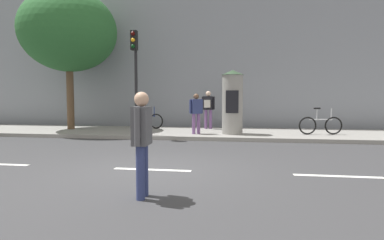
# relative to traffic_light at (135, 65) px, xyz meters

# --- Properties ---
(ground_plane) EXTENTS (80.00, 80.00, 0.00)m
(ground_plane) POSITION_rel_traffic_light_xyz_m (2.16, -5.24, -2.91)
(ground_plane) COLOR #38383A
(sidewalk_curb) EXTENTS (36.00, 4.00, 0.15)m
(sidewalk_curb) POSITION_rel_traffic_light_xyz_m (2.16, 1.76, -2.84)
(sidewalk_curb) COLOR gray
(sidewalk_curb) RESTS_ON ground_plane
(lane_markings) EXTENTS (25.80, 0.16, 0.01)m
(lane_markings) POSITION_rel_traffic_light_xyz_m (2.16, -5.24, -2.91)
(lane_markings) COLOR silver
(lane_markings) RESTS_ON ground_plane
(building_backdrop) EXTENTS (36.00, 5.00, 9.75)m
(building_backdrop) POSITION_rel_traffic_light_xyz_m (2.16, 6.76, 1.96)
(building_backdrop) COLOR gray
(building_backdrop) RESTS_ON ground_plane
(traffic_light) EXTENTS (0.24, 0.45, 4.08)m
(traffic_light) POSITION_rel_traffic_light_xyz_m (0.00, 0.00, 0.00)
(traffic_light) COLOR black
(traffic_light) RESTS_ON sidewalk_curb
(poster_column) EXTENTS (0.93, 0.93, 2.61)m
(poster_column) POSITION_rel_traffic_light_xyz_m (3.79, 1.02, -1.44)
(poster_column) COLOR gray
(poster_column) RESTS_ON sidewalk_curb
(street_tree) EXTENTS (4.44, 4.44, 6.49)m
(street_tree) POSITION_rel_traffic_light_xyz_m (-3.87, 1.96, 1.82)
(street_tree) COLOR brown
(street_tree) RESTS_ON sidewalk_curb
(pedestrian_with_backpack) EXTENTS (0.25, 0.60, 1.73)m
(pedestrian_with_backpack) POSITION_rel_traffic_light_xyz_m (2.56, -7.24, -1.89)
(pedestrian_with_backpack) COLOR navy
(pedestrian_with_backpack) RESTS_ON ground_plane
(pedestrian_with_bag) EXTENTS (0.63, 0.43, 1.80)m
(pedestrian_with_bag) POSITION_rel_traffic_light_xyz_m (2.58, 3.02, -1.68)
(pedestrian_with_bag) COLOR #724C84
(pedestrian_with_bag) RESTS_ON sidewalk_curb
(pedestrian_in_dark_shirt) EXTENTS (0.52, 0.46, 1.65)m
(pedestrian_in_dark_shirt) POSITION_rel_traffic_light_xyz_m (2.32, 0.80, -1.79)
(pedestrian_in_dark_shirt) COLOR #724C84
(pedestrian_in_dark_shirt) RESTS_ON sidewalk_curb
(bicycle_leaning) EXTENTS (1.74, 0.43, 1.09)m
(bicycle_leaning) POSITION_rel_traffic_light_xyz_m (-0.40, 2.79, -2.37)
(bicycle_leaning) COLOR black
(bicycle_leaning) RESTS_ON sidewalk_curb
(bicycle_upright) EXTENTS (1.76, 0.34, 1.09)m
(bicycle_upright) POSITION_rel_traffic_light_xyz_m (7.32, 1.31, -2.37)
(bicycle_upright) COLOR black
(bicycle_upright) RESTS_ON sidewalk_curb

